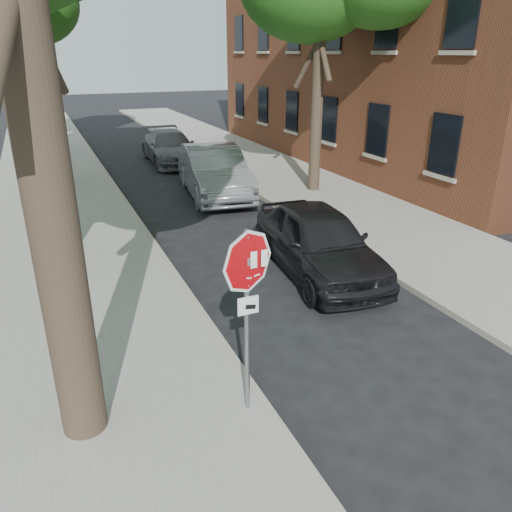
% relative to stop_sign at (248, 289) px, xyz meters
% --- Properties ---
extents(ground, '(120.00, 120.00, 0.00)m').
position_rel_stop_sign_xyz_m(ground, '(0.70, 0.03, -1.95)').
color(ground, black).
rests_on(ground, ground).
extents(sidewalk_left, '(4.00, 55.00, 0.12)m').
position_rel_stop_sign_xyz_m(sidewalk_left, '(-1.80, 12.03, -1.89)').
color(sidewalk_left, gray).
rests_on(sidewalk_left, ground).
extents(sidewalk_right, '(4.00, 55.00, 0.12)m').
position_rel_stop_sign_xyz_m(sidewalk_right, '(6.70, 12.03, -1.89)').
color(sidewalk_right, gray).
rests_on(sidewalk_right, ground).
extents(curb_left, '(0.12, 55.00, 0.13)m').
position_rel_stop_sign_xyz_m(curb_left, '(0.25, 12.03, -1.88)').
color(curb_left, '#9E9384').
rests_on(curb_left, ground).
extents(curb_right, '(0.12, 55.00, 0.13)m').
position_rel_stop_sign_xyz_m(curb_right, '(4.65, 12.03, -1.88)').
color(curb_right, '#9E9384').
rests_on(curb_right, ground).
extents(stop_sign, '(0.76, 0.34, 2.61)m').
position_rel_stop_sign_xyz_m(stop_sign, '(0.00, 0.00, 0.00)').
color(stop_sign, gray).
rests_on(stop_sign, sidewalk_left).
extents(car_a, '(2.27, 4.67, 1.54)m').
position_rel_stop_sign_xyz_m(car_a, '(3.30, 3.83, -1.18)').
color(car_a, black).
rests_on(car_a, ground).
extents(car_b, '(2.46, 5.37, 1.71)m').
position_rel_stop_sign_xyz_m(car_b, '(3.30, 10.99, -1.09)').
color(car_b, gray).
rests_on(car_b, ground).
extents(car_c, '(2.15, 4.94, 1.41)m').
position_rel_stop_sign_xyz_m(car_c, '(3.30, 17.05, -1.24)').
color(car_c, '#57565C').
rests_on(car_c, ground).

